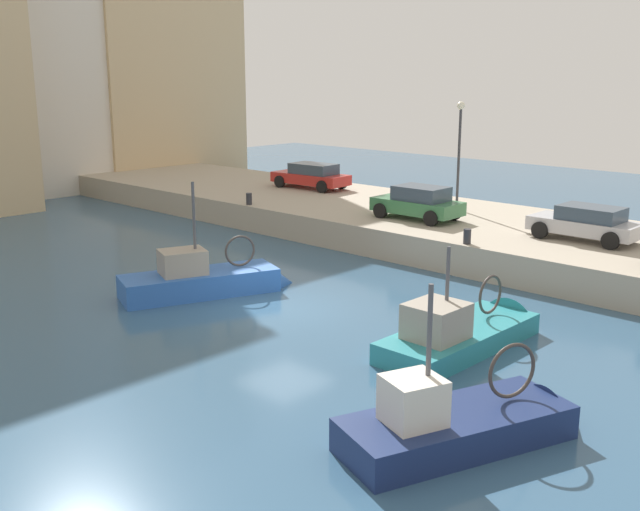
% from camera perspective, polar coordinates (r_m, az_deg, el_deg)
% --- Properties ---
extents(water_surface, '(80.00, 80.00, 0.00)m').
position_cam_1_polar(water_surface, '(23.96, -2.74, -4.03)').
color(water_surface, '#335675').
rests_on(water_surface, ground).
extents(quay_wall, '(9.00, 56.00, 1.20)m').
position_cam_1_polar(quay_wall, '(32.55, 12.01, 1.58)').
color(quay_wall, '#ADA08C').
rests_on(quay_wall, ground).
extents(fishing_boat_blue, '(6.18, 3.65, 4.62)m').
position_cam_1_polar(fishing_boat_blue, '(25.77, -8.45, -2.58)').
color(fishing_boat_blue, '#2D60B7').
rests_on(fishing_boat_blue, ground).
extents(fishing_boat_navy, '(5.86, 3.57, 4.28)m').
position_cam_1_polar(fishing_boat_navy, '(16.03, 11.23, -13.28)').
color(fishing_boat_navy, navy).
rests_on(fishing_boat_navy, ground).
extents(fishing_boat_teal, '(6.06, 2.23, 3.82)m').
position_cam_1_polar(fishing_boat_teal, '(21.18, 11.03, -6.31)').
color(fishing_boat_teal, teal).
rests_on(fishing_boat_teal, ground).
extents(parked_car_green, '(1.97, 3.85, 1.42)m').
position_cam_1_polar(parked_car_green, '(32.15, 7.46, 4.01)').
color(parked_car_green, '#387547').
rests_on(parked_car_green, quay_wall).
extents(parked_car_silver, '(1.88, 3.97, 1.30)m').
position_cam_1_polar(parked_car_silver, '(29.54, 19.55, 2.36)').
color(parked_car_silver, '#B7B7BC').
rests_on(parked_car_silver, quay_wall).
extents(parked_car_red, '(2.15, 4.43, 1.34)m').
position_cam_1_polar(parked_car_red, '(40.41, -0.66, 6.08)').
color(parked_car_red, red).
rests_on(parked_car_red, quay_wall).
extents(mooring_bollard_mid, '(0.28, 0.28, 0.55)m').
position_cam_1_polar(mooring_bollard_mid, '(27.89, 11.10, 1.43)').
color(mooring_bollard_mid, '#2D2D33').
rests_on(mooring_bollard_mid, quay_wall).
extents(mooring_bollard_north, '(0.28, 0.28, 0.55)m').
position_cam_1_polar(mooring_bollard_north, '(35.63, -5.40, 4.30)').
color(mooring_bollard_north, '#2D2D33').
rests_on(mooring_bollard_north, quay_wall).
extents(quay_streetlamp, '(0.36, 0.36, 4.83)m').
position_cam_1_polar(quay_streetlamp, '(34.40, 10.54, 8.79)').
color(quay_streetlamp, '#38383D').
rests_on(quay_streetlamp, quay_wall).
extents(waterfront_building_west, '(11.25, 7.90, 21.02)m').
position_cam_1_polar(waterfront_building_west, '(54.67, -12.99, 16.84)').
color(waterfront_building_west, '#D1B284').
rests_on(waterfront_building_west, ground).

